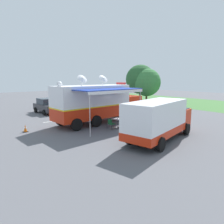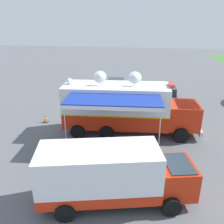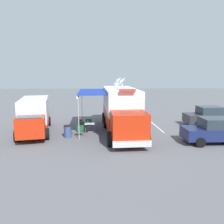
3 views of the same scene
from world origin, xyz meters
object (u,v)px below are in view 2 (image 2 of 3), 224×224
command_truck (126,107)px  car_far_corner (166,96)px  folding_chair_beside_table (110,143)px  folding_chair_spare_by_truck (143,150)px  support_truck (111,175)px  seated_responder (123,146)px  water_bottle (122,139)px  folding_chair_at_table (123,150)px  folding_table (124,141)px  trash_bin (147,159)px  traffic_cone (45,119)px  car_behind_truck (115,88)px

command_truck → car_far_corner: 7.13m
folding_chair_beside_table → folding_chair_spare_by_truck: (0.50, 2.04, 0.00)m
support_truck → car_far_corner: 13.71m
command_truck → seated_responder: bearing=2.2°
water_bottle → folding_chair_at_table: water_bottle is taller
folding_table → water_bottle: size_ratio=3.77×
folding_chair_spare_by_truck → trash_bin: bearing=15.7°
seated_responder → traffic_cone: 7.71m
folding_chair_spare_by_truck → support_truck: bearing=-19.5°
command_truck → car_far_corner: command_truck is taller
folding_table → car_far_corner: car_far_corner is taller
water_bottle → trash_bin: (1.40, 1.60, -0.38)m
trash_bin → traffic_cone: 9.43m
support_truck → car_far_corner: size_ratio=1.68×
folding_chair_at_table → folding_chair_beside_table: (-0.66, -0.87, 0.00)m
folding_chair_beside_table → traffic_cone: size_ratio=1.50×
folding_chair_at_table → trash_bin: 1.62m
folding_table → seated_responder: size_ratio=0.68×
command_truck → water_bottle: 2.94m
traffic_cone → support_truck: bearing=39.2°
trash_bin → car_far_corner: 10.52m
traffic_cone → seated_responder: bearing=58.8°
water_bottle → traffic_cone: 7.36m
folding_table → car_behind_truck: car_behind_truck is taller
folding_chair_beside_table → support_truck: support_truck is taller
command_truck → folding_table: command_truck is taller
folding_chair_at_table → support_truck: (3.68, -0.19, 0.87)m
folding_chair_beside_table → support_truck: size_ratio=0.12×
seated_responder → trash_bin: (0.94, 1.44, -0.20)m
folding_table → folding_chair_at_table: bearing=1.4°
folding_table → folding_chair_spare_by_truck: (0.64, 1.19, -0.16)m
folding_chair_spare_by_truck → command_truck: bearing=-157.9°
traffic_cone → car_far_corner: (-5.44, 9.72, 0.60)m
command_truck → folding_chair_beside_table: command_truck is taller
command_truck → folding_chair_at_table: (3.37, 0.13, -1.43)m
folding_chair_spare_by_truck → folding_chair_beside_table: bearing=-103.9°
command_truck → traffic_cone: command_truck is taller
folding_chair_at_table → trash_bin: bearing=62.2°
trash_bin → water_bottle: bearing=-131.2°
traffic_cone → car_far_corner: car_far_corner is taller
folding_chair_at_table → traffic_cone: bearing=-122.3°
trash_bin → support_truck: 3.47m
folding_chair_beside_table → traffic_cone: folding_chair_beside_table is taller
car_far_corner → command_truck: bearing=-27.5°
folding_chair_at_table → folding_table: bearing=-178.6°
folding_table → support_truck: 4.54m
trash_bin → command_truck: bearing=-159.2°
folding_chair_at_table → support_truck: bearing=-2.9°
folding_chair_spare_by_truck → support_truck: support_truck is taller
water_bottle → folding_chair_spare_by_truck: 1.47m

